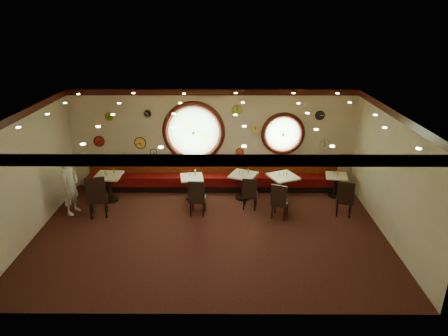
# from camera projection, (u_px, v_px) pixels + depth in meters

# --- Properties ---
(floor) EXTENTS (9.00, 6.00, 0.00)m
(floor) POSITION_uv_depth(u_px,v_px,m) (210.00, 233.00, 10.40)
(floor) COLOR black
(floor) RESTS_ON ground
(ceiling) EXTENTS (9.00, 6.00, 0.02)m
(ceiling) POSITION_uv_depth(u_px,v_px,m) (208.00, 112.00, 9.23)
(ceiling) COLOR gold
(ceiling) RESTS_ON wall_back
(wall_back) EXTENTS (9.00, 0.02, 3.20)m
(wall_back) POSITION_uv_depth(u_px,v_px,m) (213.00, 140.00, 12.60)
(wall_back) COLOR beige
(wall_back) RESTS_ON floor
(wall_front) EXTENTS (9.00, 0.02, 3.20)m
(wall_front) POSITION_uv_depth(u_px,v_px,m) (202.00, 242.00, 7.02)
(wall_front) COLOR beige
(wall_front) RESTS_ON floor
(wall_left) EXTENTS (0.02, 6.00, 3.20)m
(wall_left) POSITION_uv_depth(u_px,v_px,m) (27.00, 176.00, 9.84)
(wall_left) COLOR beige
(wall_left) RESTS_ON floor
(wall_right) EXTENTS (0.02, 6.00, 3.20)m
(wall_right) POSITION_uv_depth(u_px,v_px,m) (392.00, 176.00, 9.79)
(wall_right) COLOR beige
(wall_right) RESTS_ON floor
(molding_back) EXTENTS (9.00, 0.10, 0.18)m
(molding_back) POSITION_uv_depth(u_px,v_px,m) (212.00, 92.00, 12.00)
(molding_back) COLOR #350E09
(molding_back) RESTS_ON wall_back
(molding_front) EXTENTS (9.00, 0.10, 0.18)m
(molding_front) POSITION_uv_depth(u_px,v_px,m) (201.00, 160.00, 6.52)
(molding_front) COLOR #350E09
(molding_front) RESTS_ON wall_back
(molding_left) EXTENTS (0.10, 6.00, 0.18)m
(molding_left) POSITION_uv_depth(u_px,v_px,m) (17.00, 116.00, 9.28)
(molding_left) COLOR #350E09
(molding_left) RESTS_ON wall_back
(molding_right) EXTENTS (0.10, 6.00, 0.18)m
(molding_right) POSITION_uv_depth(u_px,v_px,m) (400.00, 116.00, 9.24)
(molding_right) COLOR #350E09
(molding_right) RESTS_ON wall_back
(banquette_base) EXTENTS (8.00, 0.55, 0.20)m
(banquette_base) POSITION_uv_depth(u_px,v_px,m) (213.00, 186.00, 12.89)
(banquette_base) COLOR black
(banquette_base) RESTS_ON floor
(banquette_seat) EXTENTS (8.00, 0.55, 0.30)m
(banquette_seat) POSITION_uv_depth(u_px,v_px,m) (213.00, 179.00, 12.80)
(banquette_seat) COLOR #580709
(banquette_seat) RESTS_ON banquette_base
(banquette_back) EXTENTS (8.00, 0.10, 0.55)m
(banquette_back) POSITION_uv_depth(u_px,v_px,m) (213.00, 165.00, 12.86)
(banquette_back) COLOR #5E0709
(banquette_back) RESTS_ON wall_back
(porthole_left_glass) EXTENTS (1.66, 0.02, 1.66)m
(porthole_left_glass) POSITION_uv_depth(u_px,v_px,m) (194.00, 132.00, 12.51)
(porthole_left_glass) COLOR #73A865
(porthole_left_glass) RESTS_ON wall_back
(porthole_left_frame) EXTENTS (1.98, 0.18, 1.98)m
(porthole_left_frame) POSITION_uv_depth(u_px,v_px,m) (194.00, 132.00, 12.50)
(porthole_left_frame) COLOR #350E09
(porthole_left_frame) RESTS_ON wall_back
(porthole_left_ring) EXTENTS (1.61, 0.03, 1.61)m
(porthole_left_ring) POSITION_uv_depth(u_px,v_px,m) (194.00, 132.00, 12.47)
(porthole_left_ring) COLOR gold
(porthole_left_ring) RESTS_ON wall_back
(porthole_right_glass) EXTENTS (1.10, 0.02, 1.10)m
(porthole_right_glass) POSITION_uv_depth(u_px,v_px,m) (283.00, 134.00, 12.52)
(porthole_right_glass) COLOR #73A865
(porthole_right_glass) RESTS_ON wall_back
(porthole_right_frame) EXTENTS (1.38, 0.18, 1.38)m
(porthole_right_frame) POSITION_uv_depth(u_px,v_px,m) (283.00, 134.00, 12.50)
(porthole_right_frame) COLOR #350E09
(porthole_right_frame) RESTS_ON wall_back
(porthole_right_ring) EXTENTS (1.09, 0.03, 1.09)m
(porthole_right_ring) POSITION_uv_depth(u_px,v_px,m) (283.00, 134.00, 12.47)
(porthole_right_ring) COLOR gold
(porthole_right_ring) RESTS_ON wall_back
(wall_clock_0) EXTENTS (0.28, 0.03, 0.28)m
(wall_clock_0) POSITION_uv_depth(u_px,v_px,m) (320.00, 115.00, 12.26)
(wall_clock_0) COLOR black
(wall_clock_0) RESTS_ON wall_back
(wall_clock_1) EXTENTS (0.30, 0.03, 0.30)m
(wall_clock_1) POSITION_uv_depth(u_px,v_px,m) (237.00, 110.00, 12.21)
(wall_clock_1) COLOR #89B739
(wall_clock_1) RESTS_ON wall_back
(wall_clock_2) EXTENTS (0.20, 0.03, 0.20)m
(wall_clock_2) POSITION_uv_depth(u_px,v_px,m) (154.00, 152.00, 12.72)
(wall_clock_2) COLOR white
(wall_clock_2) RESTS_ON wall_back
(wall_clock_3) EXTENTS (0.26, 0.03, 0.26)m
(wall_clock_3) POSITION_uv_depth(u_px,v_px,m) (109.00, 117.00, 12.31)
(wall_clock_3) COLOR #6CAB22
(wall_clock_3) RESTS_ON wall_back
(wall_clock_4) EXTENTS (0.22, 0.03, 0.22)m
(wall_clock_4) POSITION_uv_depth(u_px,v_px,m) (256.00, 129.00, 12.43)
(wall_clock_4) COLOR #EAC24E
(wall_clock_4) RESTS_ON wall_back
(wall_clock_5) EXTENTS (0.24, 0.03, 0.24)m
(wall_clock_5) POSITION_uv_depth(u_px,v_px,m) (148.00, 113.00, 12.26)
(wall_clock_5) COLOR black
(wall_clock_5) RESTS_ON wall_back
(wall_clock_6) EXTENTS (0.36, 0.03, 0.36)m
(wall_clock_6) POSITION_uv_depth(u_px,v_px,m) (140.00, 143.00, 12.61)
(wall_clock_6) COLOR yellow
(wall_clock_6) RESTS_ON wall_back
(wall_clock_7) EXTENTS (0.34, 0.03, 0.34)m
(wall_clock_7) POSITION_uv_depth(u_px,v_px,m) (325.00, 145.00, 12.60)
(wall_clock_7) COLOR silver
(wall_clock_7) RESTS_ON wall_back
(wall_clock_8) EXTENTS (0.24, 0.03, 0.24)m
(wall_clock_8) POSITION_uv_depth(u_px,v_px,m) (240.00, 152.00, 12.71)
(wall_clock_8) COLOR #EA411B
(wall_clock_8) RESTS_ON wall_back
(wall_clock_9) EXTENTS (0.32, 0.03, 0.32)m
(wall_clock_9) POSITION_uv_depth(u_px,v_px,m) (99.00, 141.00, 12.60)
(wall_clock_9) COLOR red
(wall_clock_9) RESTS_ON wall_back
(table_a) EXTENTS (0.80, 0.80, 0.83)m
(table_a) POSITION_uv_depth(u_px,v_px,m) (109.00, 184.00, 11.99)
(table_a) COLOR black
(table_a) RESTS_ON floor
(table_b) EXTENTS (0.75, 0.75, 0.73)m
(table_b) POSITION_uv_depth(u_px,v_px,m) (192.00, 185.00, 12.12)
(table_b) COLOR black
(table_b) RESTS_ON floor
(table_c) EXTENTS (0.96, 0.96, 0.80)m
(table_c) POSITION_uv_depth(u_px,v_px,m) (243.00, 183.00, 12.13)
(table_c) COLOR black
(table_c) RESTS_ON floor
(table_d) EXTENTS (1.00, 1.00, 0.84)m
(table_d) POSITION_uv_depth(u_px,v_px,m) (283.00, 185.00, 11.94)
(table_d) COLOR black
(table_d) RESTS_ON floor
(table_e) EXTENTS (0.74, 0.74, 0.70)m
(table_e) POSITION_uv_depth(u_px,v_px,m) (336.00, 183.00, 12.31)
(table_e) COLOR black
(table_e) RESTS_ON floor
(chair_a) EXTENTS (0.63, 0.63, 0.77)m
(chair_a) POSITION_uv_depth(u_px,v_px,m) (97.00, 194.00, 10.94)
(chair_a) COLOR black
(chair_a) RESTS_ON floor
(chair_b) EXTENTS (0.49, 0.49, 0.67)m
(chair_b) POSITION_uv_depth(u_px,v_px,m) (197.00, 195.00, 11.07)
(chair_b) COLOR black
(chair_b) RESTS_ON floor
(chair_c) EXTENTS (0.48, 0.48, 0.62)m
(chair_c) POSITION_uv_depth(u_px,v_px,m) (250.00, 192.00, 11.42)
(chair_c) COLOR black
(chair_c) RESTS_ON floor
(chair_d) EXTENTS (0.57, 0.57, 0.65)m
(chair_d) POSITION_uv_depth(u_px,v_px,m) (279.00, 199.00, 10.90)
(chair_d) COLOR black
(chair_d) RESTS_ON floor
(chair_e) EXTENTS (0.55, 0.55, 0.66)m
(chair_e) POSITION_uv_depth(u_px,v_px,m) (345.00, 196.00, 11.04)
(chair_e) COLOR black
(chair_e) RESTS_ON floor
(condiment_a_salt) EXTENTS (0.04, 0.04, 0.11)m
(condiment_a_salt) POSITION_uv_depth(u_px,v_px,m) (105.00, 173.00, 11.90)
(condiment_a_salt) COLOR silver
(condiment_a_salt) RESTS_ON table_a
(condiment_b_salt) EXTENTS (0.04, 0.04, 0.11)m
(condiment_b_salt) POSITION_uv_depth(u_px,v_px,m) (190.00, 174.00, 12.09)
(condiment_b_salt) COLOR silver
(condiment_b_salt) RESTS_ON table_b
(condiment_c_salt) EXTENTS (0.03, 0.03, 0.09)m
(condiment_c_salt) POSITION_uv_depth(u_px,v_px,m) (240.00, 173.00, 12.02)
(condiment_c_salt) COLOR silver
(condiment_c_salt) RESTS_ON table_c
(condiment_d_salt) EXTENTS (0.04, 0.04, 0.10)m
(condiment_d_salt) POSITION_uv_depth(u_px,v_px,m) (279.00, 174.00, 11.82)
(condiment_d_salt) COLOR silver
(condiment_d_salt) RESTS_ON table_d
(condiment_a_pepper) EXTENTS (0.03, 0.03, 0.09)m
(condiment_a_pepper) POSITION_uv_depth(u_px,v_px,m) (106.00, 174.00, 11.80)
(condiment_a_pepper) COLOR #BCBCC0
(condiment_a_pepper) RESTS_ON table_a
(condiment_b_pepper) EXTENTS (0.04, 0.04, 0.10)m
(condiment_b_pepper) POSITION_uv_depth(u_px,v_px,m) (193.00, 175.00, 12.03)
(condiment_b_pepper) COLOR silver
(condiment_b_pepper) RESTS_ON table_b
(condiment_c_pepper) EXTENTS (0.03, 0.03, 0.09)m
(condiment_c_pepper) POSITION_uv_depth(u_px,v_px,m) (243.00, 173.00, 11.96)
(condiment_c_pepper) COLOR silver
(condiment_c_pepper) RESTS_ON table_c
(condiment_d_pepper) EXTENTS (0.04, 0.04, 0.11)m
(condiment_d_pepper) POSITION_uv_depth(u_px,v_px,m) (284.00, 174.00, 11.84)
(condiment_d_pepper) COLOR silver
(condiment_d_pepper) RESTS_ON table_d
(condiment_a_bottle) EXTENTS (0.05, 0.05, 0.16)m
(condiment_a_bottle) POSITION_uv_depth(u_px,v_px,m) (114.00, 171.00, 11.97)
(condiment_a_bottle) COLOR gold
(condiment_a_bottle) RESTS_ON table_a
(condiment_b_bottle) EXTENTS (0.06, 0.06, 0.18)m
(condiment_b_bottle) POSITION_uv_depth(u_px,v_px,m) (195.00, 173.00, 12.10)
(condiment_b_bottle) COLOR gold
(condiment_b_bottle) RESTS_ON table_b
(condiment_c_bottle) EXTENTS (0.05, 0.05, 0.17)m
(condiment_c_bottle) POSITION_uv_depth(u_px,v_px,m) (249.00, 171.00, 12.05)
(condiment_c_bottle) COLOR gold
(condiment_c_bottle) RESTS_ON table_c
(condiment_d_bottle) EXTENTS (0.04, 0.04, 0.14)m
(condiment_d_bottle) POSITION_uv_depth(u_px,v_px,m) (287.00, 173.00, 11.83)
(condiment_d_bottle) COLOR gold
(condiment_d_bottle) RESTS_ON table_d
(condiment_e_salt) EXTENTS (0.03, 0.03, 0.09)m
(condiment_e_salt) POSITION_uv_depth(u_px,v_px,m) (334.00, 173.00, 12.25)
(condiment_e_salt) COLOR silver
(condiment_e_salt) RESTS_ON table_e
(condiment_e_pepper) EXTENTS (0.04, 0.04, 0.10)m
(condiment_e_pepper) POSITION_uv_depth(u_px,v_px,m) (338.00, 174.00, 12.16)
(condiment_e_pepper) COLOR silver
(condiment_e_pepper) RESTS_ON table_e
(condiment_e_bottle) EXTENTS (0.05, 0.05, 0.15)m
(condiment_e_bottle) POSITION_uv_depth(u_px,v_px,m) (338.00, 172.00, 12.24)
(condiment_e_bottle) COLOR gold
(condiment_e_bottle) RESTS_ON table_e
(waiter) EXTENTS (0.54, 0.69, 1.67)m
(waiter) POSITION_uv_depth(u_px,v_px,m) (70.00, 186.00, 11.14)
(waiter) COLOR white
(waiter) RESTS_ON floor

